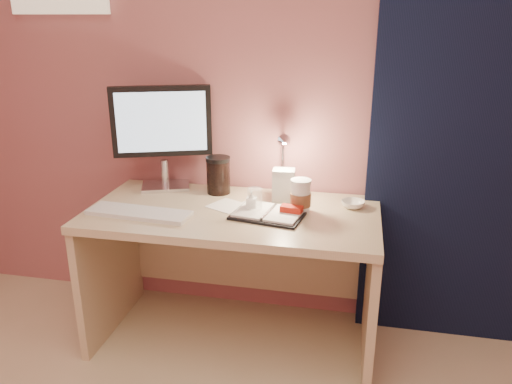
% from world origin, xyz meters
% --- Properties ---
extents(room, '(3.50, 3.50, 3.50)m').
position_xyz_m(room, '(0.95, 1.69, 1.14)').
color(room, '#C6B28E').
rests_on(room, ground).
extents(desk, '(1.40, 0.70, 0.73)m').
position_xyz_m(desk, '(0.00, 1.45, 0.50)').
color(desk, tan).
rests_on(desk, ground).
extents(monitor, '(0.50, 0.26, 0.55)m').
position_xyz_m(monitor, '(-0.44, 1.64, 1.06)').
color(monitor, silver).
rests_on(monitor, desk).
extents(keyboard, '(0.50, 0.18, 0.02)m').
position_xyz_m(keyboard, '(-0.42, 1.23, 0.74)').
color(keyboard, silver).
rests_on(keyboard, desk).
extents(planner, '(0.36, 0.29, 0.05)m').
position_xyz_m(planner, '(0.19, 1.35, 0.74)').
color(planner, black).
rests_on(planner, desk).
extents(paper_b, '(0.18, 0.18, 0.00)m').
position_xyz_m(paper_b, '(0.06, 1.42, 0.73)').
color(paper_b, white).
rests_on(paper_b, desk).
extents(paper_c, '(0.21, 0.21, 0.00)m').
position_xyz_m(paper_c, '(-0.04, 1.43, 0.73)').
color(paper_c, white).
rests_on(paper_c, desk).
extents(coffee_cup, '(0.10, 0.10, 0.16)m').
position_xyz_m(coffee_cup, '(0.32, 1.43, 0.81)').
color(coffee_cup, silver).
rests_on(coffee_cup, desk).
extents(clear_cup, '(0.07, 0.07, 0.12)m').
position_xyz_m(clear_cup, '(0.11, 1.37, 0.79)').
color(clear_cup, white).
rests_on(clear_cup, desk).
extents(bowl, '(0.12, 0.12, 0.04)m').
position_xyz_m(bowl, '(0.57, 1.53, 0.75)').
color(bowl, silver).
rests_on(bowl, desk).
extents(lotion_bottle, '(0.05, 0.05, 0.10)m').
position_xyz_m(lotion_bottle, '(0.09, 1.39, 0.78)').
color(lotion_bottle, silver).
rests_on(lotion_bottle, desk).
extents(dark_jar, '(0.12, 0.12, 0.17)m').
position_xyz_m(dark_jar, '(-0.13, 1.62, 0.82)').
color(dark_jar, black).
rests_on(dark_jar, desk).
extents(product_box, '(0.12, 0.10, 0.16)m').
position_xyz_m(product_box, '(0.22, 1.57, 0.81)').
color(product_box, '#B1B2AD').
rests_on(product_box, desk).
extents(desk_lamp, '(0.10, 0.21, 0.34)m').
position_xyz_m(desk_lamp, '(0.18, 1.60, 0.94)').
color(desk_lamp, silver).
rests_on(desk_lamp, desk).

